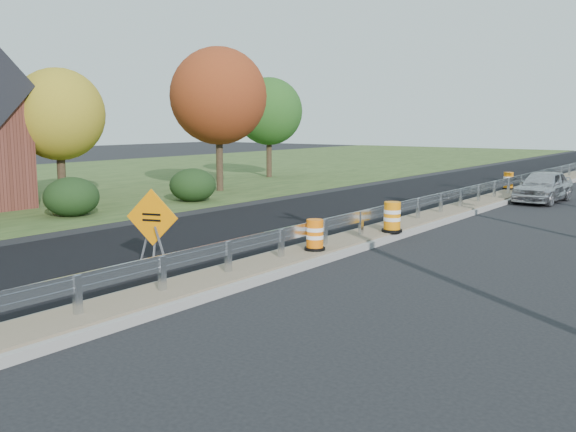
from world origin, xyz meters
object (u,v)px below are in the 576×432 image
Objects in this scene: barrel_median_mid at (392,217)px; car_silver at (543,186)px; barrel_median_near at (315,235)px; caution_sign at (153,247)px; barrel_median_far at (508,181)px.

barrel_median_mid is 12.29m from car_silver.
car_silver is (1.25, 12.22, 0.04)m from barrel_median_mid.
barrel_median_mid is at bearing -93.17° from car_silver.
caution_sign is at bearing -130.74° from barrel_median_near.
car_silver is (2.35, -2.52, 0.08)m from barrel_median_far.
barrel_median_mid is (0.34, 3.75, 0.05)m from barrel_median_near.
barrel_median_far is at bearing 66.24° from caution_sign.
barrel_median_far is 3.44m from car_silver.
barrel_median_mid is at bearing 84.79° from barrel_median_near.
car_silver is at bearing -46.97° from barrel_median_far.
barrel_median_far is 0.20× the size of car_silver.
barrel_median_mid reaches higher than barrel_median_near.
barrel_median_near is at bearing 30.71° from caution_sign.
barrel_median_near is 0.19× the size of car_silver.
barrel_median_near is 0.96× the size of barrel_median_far.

